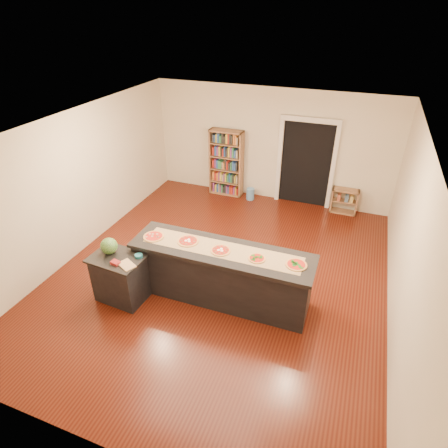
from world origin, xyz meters
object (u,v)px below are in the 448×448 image
at_px(kitchen_island, 222,274).
at_px(watermelon, 109,246).
at_px(waste_bin, 250,194).
at_px(side_counter, 120,278).
at_px(low_shelf, 344,201).
at_px(bookshelf, 226,163).

relative_size(kitchen_island, watermelon, 10.96).
bearing_deg(kitchen_island, watermelon, -163.08).
relative_size(waste_bin, watermelon, 1.08).
bearing_deg(side_counter, low_shelf, 58.26).
xyz_separation_m(side_counter, low_shelf, (3.30, 4.53, -0.13)).
relative_size(bookshelf, waste_bin, 5.73).
xyz_separation_m(kitchen_island, low_shelf, (1.69, 3.91, -0.20)).
bearing_deg(waste_bin, watermelon, -104.63).
relative_size(kitchen_island, low_shelf, 4.93).
xyz_separation_m(bookshelf, low_shelf, (3.05, 0.02, -0.55)).
bearing_deg(watermelon, low_shelf, 52.14).
distance_m(waste_bin, watermelon, 4.56).
relative_size(side_counter, low_shelf, 1.41).
height_order(kitchen_island, watermelon, watermelon).
bearing_deg(bookshelf, kitchen_island, -70.71).
relative_size(kitchen_island, waste_bin, 10.14).
height_order(low_shelf, watermelon, watermelon).
xyz_separation_m(bookshelf, waste_bin, (0.71, -0.11, -0.71)).
bearing_deg(watermelon, bookshelf, 84.60).
distance_m(low_shelf, watermelon, 5.70).
bearing_deg(side_counter, watermelon, 163.64).
xyz_separation_m(kitchen_island, watermelon, (-1.78, -0.56, 0.50)).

